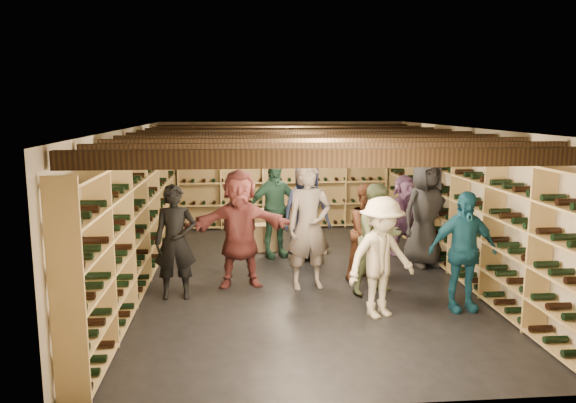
# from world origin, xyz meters

# --- Properties ---
(ground) EXTENTS (8.00, 8.00, 0.00)m
(ground) POSITION_xyz_m (0.00, 0.00, 0.00)
(ground) COLOR black
(ground) RESTS_ON ground
(walls) EXTENTS (5.52, 8.02, 2.40)m
(walls) POSITION_xyz_m (0.00, 0.00, 1.20)
(walls) COLOR #BDB093
(walls) RESTS_ON ground
(ceiling) EXTENTS (5.50, 8.00, 0.01)m
(ceiling) POSITION_xyz_m (0.00, 0.00, 2.40)
(ceiling) COLOR beige
(ceiling) RESTS_ON walls
(ceiling_joists) EXTENTS (5.40, 7.12, 0.18)m
(ceiling_joists) POSITION_xyz_m (0.00, 0.00, 2.26)
(ceiling_joists) COLOR black
(ceiling_joists) RESTS_ON ground
(wine_rack_left) EXTENTS (0.32, 7.50, 2.15)m
(wine_rack_left) POSITION_xyz_m (-2.57, 0.00, 1.08)
(wine_rack_left) COLOR tan
(wine_rack_left) RESTS_ON ground
(wine_rack_right) EXTENTS (0.32, 7.50, 2.15)m
(wine_rack_right) POSITION_xyz_m (2.57, 0.00, 1.08)
(wine_rack_right) COLOR tan
(wine_rack_right) RESTS_ON ground
(wine_rack_back) EXTENTS (4.70, 0.30, 2.15)m
(wine_rack_back) POSITION_xyz_m (0.00, 3.83, 1.07)
(wine_rack_back) COLOR tan
(wine_rack_back) RESTS_ON ground
(crate_stack_left) EXTENTS (0.59, 0.50, 0.68)m
(crate_stack_left) POSITION_xyz_m (-0.60, 2.38, 0.34)
(crate_stack_left) COLOR tan
(crate_stack_left) RESTS_ON ground
(crate_stack_right) EXTENTS (0.51, 0.34, 0.51)m
(crate_stack_right) POSITION_xyz_m (-0.51, 1.79, 0.26)
(crate_stack_right) COLOR tan
(crate_stack_right) RESTS_ON ground
(crate_loose) EXTENTS (0.56, 0.42, 0.17)m
(crate_loose) POSITION_xyz_m (0.40, 1.59, 0.09)
(crate_loose) COLOR tan
(crate_loose) RESTS_ON ground
(person_1) EXTENTS (0.62, 0.42, 1.66)m
(person_1) POSITION_xyz_m (-1.93, -0.82, 0.83)
(person_1) COLOR black
(person_1) RESTS_ON ground
(person_2) EXTENTS (0.98, 0.90, 1.64)m
(person_2) POSITION_xyz_m (1.02, -0.87, 0.82)
(person_2) COLOR #525D3B
(person_2) RESTS_ON ground
(person_3) EXTENTS (1.18, 0.96, 1.60)m
(person_3) POSITION_xyz_m (0.82, -1.80, 0.80)
(person_3) COLOR beige
(person_3) RESTS_ON ground
(person_4) EXTENTS (0.98, 0.45, 1.64)m
(person_4) POSITION_xyz_m (1.98, -1.65, 0.82)
(person_4) COLOR #17536D
(person_4) RESTS_ON ground
(person_5) EXTENTS (1.70, 0.61, 1.81)m
(person_5) POSITION_xyz_m (-1.01, -0.33, 0.90)
(person_5) COLOR brown
(person_5) RESTS_ON ground
(person_6) EXTENTS (0.96, 0.72, 1.78)m
(person_6) POSITION_xyz_m (0.19, 1.09, 0.89)
(person_6) COLOR #1C2340
(person_6) RESTS_ON ground
(person_7) EXTENTS (0.76, 0.57, 1.90)m
(person_7) POSITION_xyz_m (0.03, -0.53, 0.95)
(person_7) COLOR gray
(person_7) RESTS_ON ground
(person_8) EXTENTS (0.92, 0.83, 1.54)m
(person_8) POSITION_xyz_m (1.02, -0.21, 0.77)
(person_8) COLOR #472516
(person_8) RESTS_ON ground
(person_10) EXTENTS (1.12, 0.74, 1.76)m
(person_10) POSITION_xyz_m (-0.38, 1.30, 0.88)
(person_10) COLOR #27513D
(person_10) RESTS_ON ground
(person_11) EXTENTS (1.46, 0.87, 1.50)m
(person_11) POSITION_xyz_m (2.06, 1.30, 0.75)
(person_11) COLOR #865888
(person_11) RESTS_ON ground
(person_12) EXTENTS (1.06, 0.87, 1.86)m
(person_12) POSITION_xyz_m (2.18, 0.49, 0.93)
(person_12) COLOR #313236
(person_12) RESTS_ON ground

